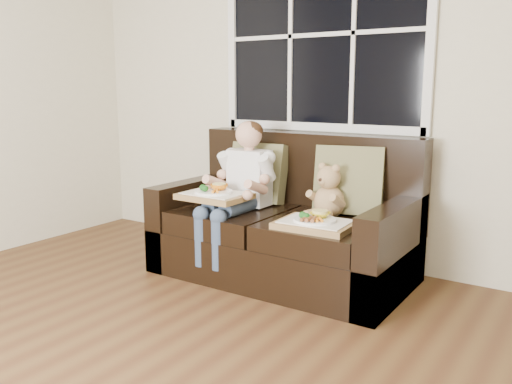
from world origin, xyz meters
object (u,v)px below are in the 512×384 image
Objects in this scene: loveseat at (287,231)px; teddy_bear at (328,195)px; tray_left at (215,194)px; tray_right at (315,223)px; child at (241,179)px.

loveseat reaches higher than teddy_bear.
tray_right is at bearing 1.63° from tray_left.
loveseat reaches higher than tray_left.
teddy_bear is at bearing 99.41° from tray_right.
child is 0.72m from tray_right.
loveseat is 0.48m from child.
child is at bearing 68.44° from tray_left.
tray_left is at bearing -143.17° from teddy_bear.
tray_left is at bearing 178.57° from tray_right.
teddy_bear is at bearing 12.17° from child.
tray_left is at bearing -139.86° from loveseat.
child reaches higher than teddy_bear.
teddy_bear is at bearing 1.46° from loveseat.
tray_left is 0.76m from tray_right.
teddy_bear is 0.34m from tray_right.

